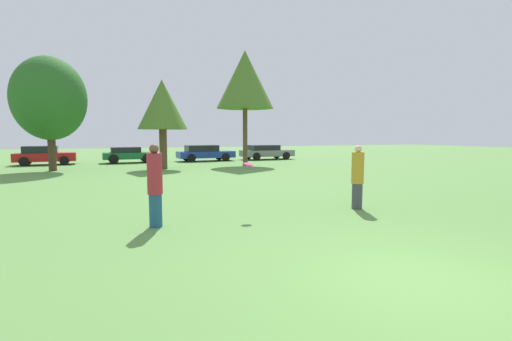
% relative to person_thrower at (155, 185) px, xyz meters
% --- Properties ---
extents(ground_plane, '(120.00, 120.00, 0.00)m').
position_rel_person_thrower_xyz_m(ground_plane, '(3.12, -4.68, -0.95)').
color(ground_plane, '#5B8E42').
extents(person_thrower, '(0.34, 0.34, 1.88)m').
position_rel_person_thrower_xyz_m(person_thrower, '(0.00, 0.00, 0.00)').
color(person_thrower, navy).
rests_on(person_thrower, ground).
extents(person_catcher, '(0.34, 0.34, 1.80)m').
position_rel_person_thrower_xyz_m(person_catcher, '(5.56, 0.03, -0.05)').
color(person_catcher, '#3F3F47').
rests_on(person_catcher, ground).
extents(frisbee, '(0.26, 0.25, 0.12)m').
position_rel_person_thrower_xyz_m(frisbee, '(2.39, 0.37, 0.37)').
color(frisbee, '#F21E72').
extents(tree_0, '(4.03, 4.03, 6.57)m').
position_rel_person_thrower_xyz_m(tree_0, '(-3.96, 15.92, 3.21)').
color(tree_0, '#473323').
rests_on(tree_0, ground).
extents(tree_1, '(3.00, 3.00, 5.44)m').
position_rel_person_thrower_xyz_m(tree_1, '(2.23, 14.75, 2.94)').
color(tree_1, brown).
rests_on(tree_1, ground).
extents(tree_2, '(3.94, 3.94, 7.88)m').
position_rel_person_thrower_xyz_m(tree_2, '(8.01, 15.89, 4.93)').
color(tree_2, brown).
rests_on(tree_2, ground).
extents(parked_car_red, '(3.95, 1.97, 1.33)m').
position_rel_person_thrower_xyz_m(parked_car_red, '(-5.10, 21.20, -0.27)').
color(parked_car_red, red).
rests_on(parked_car_red, ground).
extents(parked_car_green, '(3.89, 2.00, 1.19)m').
position_rel_person_thrower_xyz_m(parked_car_green, '(0.51, 21.01, -0.31)').
color(parked_car_green, '#196633').
rests_on(parked_car_green, ground).
extents(parked_car_blue, '(4.58, 2.03, 1.28)m').
position_rel_person_thrower_xyz_m(parked_car_blue, '(6.32, 20.79, -0.28)').
color(parked_car_blue, '#1E389E').
rests_on(parked_car_blue, ground).
extents(parked_car_grey, '(4.56, 2.13, 1.24)m').
position_rel_person_thrower_xyz_m(parked_car_grey, '(11.74, 20.79, -0.29)').
color(parked_car_grey, slate).
rests_on(parked_car_grey, ground).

